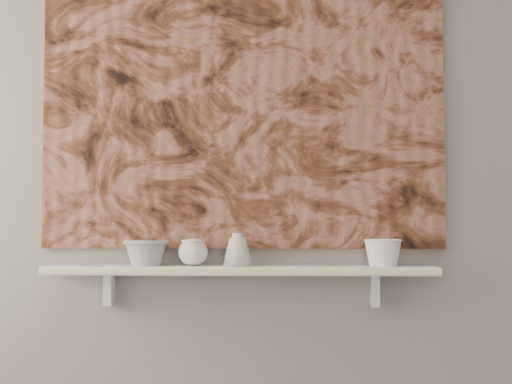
# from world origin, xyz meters

# --- Properties ---
(wall_back) EXTENTS (3.60, 0.00, 3.60)m
(wall_back) POSITION_xyz_m (0.00, 1.60, 1.35)
(wall_back) COLOR gray
(wall_back) RESTS_ON floor
(shelf) EXTENTS (1.40, 0.18, 0.03)m
(shelf) POSITION_xyz_m (0.00, 1.51, 0.92)
(shelf) COLOR silver
(shelf) RESTS_ON wall_back
(shelf_stripe) EXTENTS (1.40, 0.01, 0.02)m
(shelf_stripe) POSITION_xyz_m (0.00, 1.41, 0.92)
(shelf_stripe) COLOR beige
(shelf_stripe) RESTS_ON shelf
(bracket_left) EXTENTS (0.03, 0.06, 0.12)m
(bracket_left) POSITION_xyz_m (-0.49, 1.57, 0.84)
(bracket_left) COLOR silver
(bracket_left) RESTS_ON wall_back
(bracket_right) EXTENTS (0.03, 0.06, 0.12)m
(bracket_right) POSITION_xyz_m (0.49, 1.57, 0.84)
(bracket_right) COLOR silver
(bracket_right) RESTS_ON wall_back
(painting) EXTENTS (1.50, 0.02, 1.10)m
(painting) POSITION_xyz_m (0.00, 1.59, 1.54)
(painting) COLOR brown
(painting) RESTS_ON wall_back
(house_motif) EXTENTS (0.09, 0.00, 0.08)m
(house_motif) POSITION_xyz_m (0.45, 1.57, 1.23)
(house_motif) COLOR black
(house_motif) RESTS_ON painting
(bowl_grey) EXTENTS (0.18, 0.18, 0.10)m
(bowl_grey) POSITION_xyz_m (-0.34, 1.51, 0.98)
(bowl_grey) COLOR gray
(bowl_grey) RESTS_ON shelf
(cup_cream) EXTENTS (0.14, 0.14, 0.10)m
(cup_cream) POSITION_xyz_m (-0.17, 1.51, 0.98)
(cup_cream) COLOR silver
(cup_cream) RESTS_ON shelf
(bell_vessel) EXTENTS (0.14, 0.14, 0.12)m
(bell_vessel) POSITION_xyz_m (-0.01, 1.51, 0.99)
(bell_vessel) COLOR beige
(bell_vessel) RESTS_ON shelf
(bowl_white) EXTENTS (0.14, 0.14, 0.10)m
(bowl_white) POSITION_xyz_m (0.51, 1.51, 0.98)
(bowl_white) COLOR white
(bowl_white) RESTS_ON shelf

